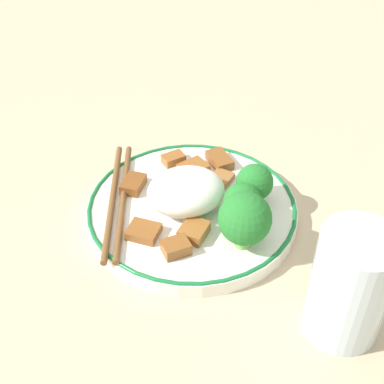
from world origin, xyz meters
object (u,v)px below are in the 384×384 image
Objects in this scene: plate at (192,210)px; broccoli_back_center at (242,202)px; broccoli_back_left at (245,219)px; broccoli_back_right at (255,183)px; chopsticks at (118,199)px; drinking_glass at (350,285)px.

plate is 5.04× the size of broccoli_back_center.
broccoli_back_left is 1.32× the size of broccoli_back_right.
broccoli_back_center is (-0.05, 0.04, 0.03)m from plate.
broccoli_back_right reaches higher than broccoli_back_center.
chopsticks reaches higher than plate.
drinking_glass is (-0.18, 0.22, 0.04)m from chopsticks.
plate is at bearing -9.96° from broccoli_back_right.
plate is 1.22× the size of chopsticks.
broccoli_back_center is 0.98× the size of broccoli_back_right.
drinking_glass is (-0.02, 0.17, 0.01)m from broccoli_back_right.
broccoli_back_left is at bearing 72.65° from broccoli_back_center.
broccoli_back_right is at bearing -82.55° from drinking_glass.
chopsticks is 0.28m from drinking_glass.
broccoli_back_right reaches higher than chopsticks.
broccoli_back_left is 0.16m from chopsticks.
broccoli_back_center is 0.24× the size of chopsticks.
broccoli_back_center is (-0.01, -0.04, -0.01)m from broccoli_back_left.
chopsticks is at bearing -20.35° from plate.
drinking_glass is at bearing 116.61° from plate.
drinking_glass reaches higher than broccoli_back_right.
plate is 2.11× the size of drinking_glass.
broccoli_back_left reaches higher than broccoli_back_center.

